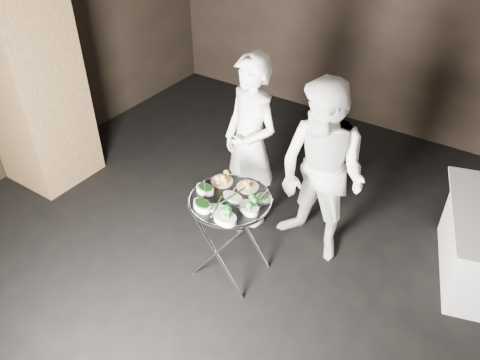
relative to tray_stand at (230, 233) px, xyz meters
The scene contains 17 objects.
floor 0.52m from the tray_stand, 110.31° to the right, with size 6.00×7.00×0.05m, color black.
wall_back 3.52m from the tray_stand, 91.01° to the left, with size 6.00×0.05×3.00m, color black.
column_left 2.84m from the tray_stand, behind, with size 0.80×0.80×3.00m, color brown.
tray_stand is the anchor object (origin of this frame).
serving_tray 0.37m from the tray_stand, ahead, with size 0.70×0.70×0.04m.
potato_plate_a 0.48m from the tray_stand, 140.74° to the left, with size 0.19×0.19×0.07m.
potato_plate_b 0.46m from the tray_stand, 79.38° to the left, with size 0.19×0.19×0.07m.
greens_bowl 0.49m from the tray_stand, 29.39° to the left, with size 0.11×0.11×0.07m.
asparagus_plate_a 0.40m from the tray_stand, 63.82° to the left, with size 0.21×0.14×0.04m.
asparagus_plate_b 0.43m from the tray_stand, 96.17° to the right, with size 0.20×0.15×0.04m.
spinach_bowl_a 0.47m from the tray_stand, behind, with size 0.19×0.14×0.07m.
spinach_bowl_b 0.48m from the tray_stand, 118.72° to the right, with size 0.21×0.17×0.08m.
broccoli_bowl_a 0.47m from the tray_stand, ahead, with size 0.23×0.20×0.08m.
broccoli_bowl_b 0.50m from the tray_stand, 63.11° to the right, with size 0.22×0.17×0.08m.
serving_utensils 0.44m from the tray_stand, 76.29° to the left, with size 0.58×0.42×0.01m.
waiter_left 0.91m from the tray_stand, 110.68° to the left, with size 0.65×0.43×1.78m, color white.
waiter_right 0.95m from the tray_stand, 54.79° to the left, with size 0.85×0.66×1.75m, color white.
Camera 1 is at (1.79, -2.29, 3.26)m, focal length 35.00 mm.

